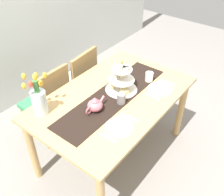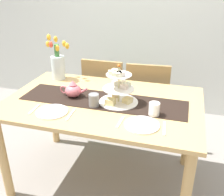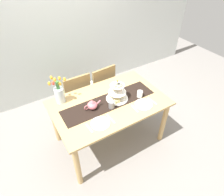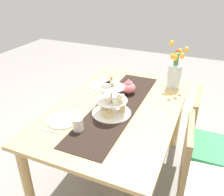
# 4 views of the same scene
# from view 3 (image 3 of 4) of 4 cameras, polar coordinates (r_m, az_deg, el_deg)

# --- Properties ---
(ground_plane) EXTENTS (8.00, 8.00, 0.00)m
(ground_plane) POSITION_cam_3_polar(r_m,az_deg,el_deg) (3.16, -0.73, -11.87)
(ground_plane) COLOR gray
(room_wall_rear) EXTENTS (6.00, 0.08, 2.60)m
(room_wall_rear) POSITION_cam_3_polar(r_m,az_deg,el_deg) (3.62, -14.62, 19.58)
(room_wall_rear) COLOR silver
(room_wall_rear) RESTS_ON ground_plane
(dining_table) EXTENTS (1.52, 0.96, 0.78)m
(dining_table) POSITION_cam_3_polar(r_m,az_deg,el_deg) (2.67, -0.85, -2.98)
(dining_table) COLOR tan
(dining_table) RESTS_ON ground_plane
(chair_left) EXTENTS (0.42, 0.42, 0.91)m
(chair_left) POSITION_cam_3_polar(r_m,az_deg,el_deg) (3.21, -10.45, 1.00)
(chair_left) COLOR olive
(chair_left) RESTS_ON ground_plane
(chair_right) EXTENTS (0.45, 0.45, 0.91)m
(chair_right) POSITION_cam_3_polar(r_m,az_deg,el_deg) (3.35, -3.35, 3.54)
(chair_right) COLOR olive
(chair_right) RESTS_ON ground_plane
(table_runner) EXTENTS (1.30, 0.33, 0.00)m
(table_runner) POSITION_cam_3_polar(r_m,az_deg,el_deg) (2.60, -0.88, -1.11)
(table_runner) COLOR black
(table_runner) RESTS_ON dining_table
(tiered_cake_stand) EXTENTS (0.30, 0.30, 0.30)m
(tiered_cake_stand) POSITION_cam_3_polar(r_m,az_deg,el_deg) (2.58, 1.50, 1.57)
(tiered_cake_stand) COLOR beige
(tiered_cake_stand) RESTS_ON table_runner
(teapot) EXTENTS (0.24, 0.13, 0.14)m
(teapot) POSITION_cam_3_polar(r_m,az_deg,el_deg) (2.47, -5.86, -2.07)
(teapot) COLOR #D66B75
(teapot) RESTS_ON table_runner
(tulip_vase) EXTENTS (0.23, 0.17, 0.43)m
(tulip_vase) POSITION_cam_3_polar(r_m,az_deg,el_deg) (2.60, -15.27, 1.43)
(tulip_vase) COLOR silver
(tulip_vase) RESTS_ON dining_table
(dinner_plate_left) EXTENTS (0.23, 0.23, 0.01)m
(dinner_plate_left) POSITION_cam_3_polar(r_m,az_deg,el_deg) (2.31, -3.43, -7.47)
(dinner_plate_left) COLOR white
(dinner_plate_left) RESTS_ON dining_table
(fork_left) EXTENTS (0.02, 0.15, 0.01)m
(fork_left) POSITION_cam_3_polar(r_m,az_deg,el_deg) (2.28, -6.67, -8.86)
(fork_left) COLOR silver
(fork_left) RESTS_ON dining_table
(knife_left) EXTENTS (0.03, 0.17, 0.01)m
(knife_left) POSITION_cam_3_polar(r_m,az_deg,el_deg) (2.36, -0.32, -6.17)
(knife_left) COLOR silver
(knife_left) RESTS_ON dining_table
(dinner_plate_right) EXTENTS (0.23, 0.23, 0.01)m
(dinner_plate_right) POSITION_cam_3_polar(r_m,az_deg,el_deg) (2.58, 9.30, -1.89)
(dinner_plate_right) COLOR white
(dinner_plate_right) RESTS_ON dining_table
(fork_right) EXTENTS (0.02, 0.15, 0.01)m
(fork_right) POSITION_cam_3_polar(r_m,az_deg,el_deg) (2.51, 6.72, -3.08)
(fork_right) COLOR silver
(fork_right) RESTS_ON dining_table
(knife_right) EXTENTS (0.03, 0.17, 0.01)m
(knife_right) POSITION_cam_3_polar(r_m,az_deg,el_deg) (2.66, 11.73, -0.83)
(knife_right) COLOR silver
(knife_right) RESTS_ON dining_table
(mug_grey) EXTENTS (0.08, 0.08, 0.09)m
(mug_grey) POSITION_cam_3_polar(r_m,az_deg,el_deg) (2.48, -0.15, -1.99)
(mug_grey) COLOR slate
(mug_grey) RESTS_ON table_runner
(mug_white_text) EXTENTS (0.08, 0.08, 0.09)m
(mug_white_text) POSITION_cam_3_polar(r_m,az_deg,el_deg) (2.68, 8.19, 1.14)
(mug_white_text) COLOR white
(mug_white_text) RESTS_ON dining_table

